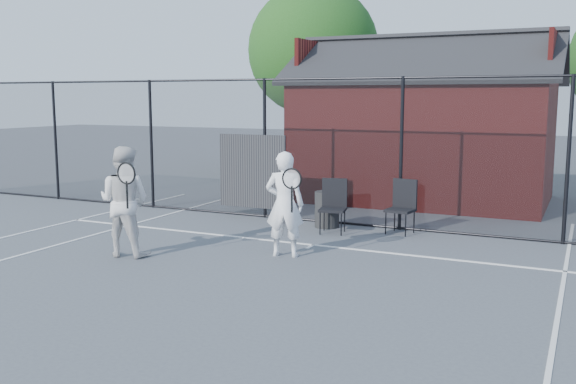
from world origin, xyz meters
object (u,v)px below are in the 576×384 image
at_px(player_back, 124,201).
at_px(chair_left, 400,208).
at_px(chair_right, 333,207).
at_px(clubhouse, 424,137).
at_px(waste_bin, 327,209).
at_px(player_front, 285,204).

bearing_deg(player_back, chair_left, 44.49).
bearing_deg(chair_left, player_back, -127.29).
height_order(player_back, chair_right, player_back).
xyz_separation_m(clubhouse, chair_right, (-0.57, -4.90, -1.10)).
bearing_deg(waste_bin, player_front, -84.07).
distance_m(chair_left, waste_bin, 1.52).
bearing_deg(clubhouse, player_front, -95.18).
distance_m(chair_left, chair_right, 1.29).
xyz_separation_m(chair_left, waste_bin, (-1.51, 0.00, -0.15)).
bearing_deg(chair_right, player_back, -139.79).
bearing_deg(chair_right, clubhouse, 72.10).
height_order(player_front, waste_bin, player_front).
bearing_deg(clubhouse, player_back, -110.81).
bearing_deg(clubhouse, waste_bin, -101.42).
relative_size(player_front, chair_left, 1.71).
height_order(clubhouse, waste_bin, clubhouse).
relative_size(chair_right, waste_bin, 1.40).
bearing_deg(clubhouse, chair_left, -81.97).
height_order(chair_left, chair_right, chair_right).
distance_m(clubhouse, chair_left, 4.58).
height_order(player_front, player_back, player_back).
relative_size(player_front, player_back, 0.96).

